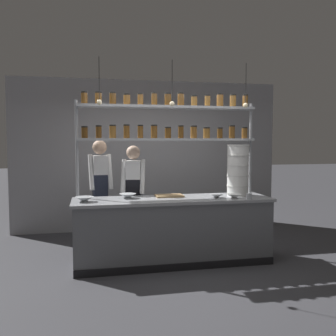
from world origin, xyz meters
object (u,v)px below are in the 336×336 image
prep_bowl_center_front (84,199)px  prep_bowl_center_back (216,196)px  container_stack (238,170)px  cutting_board (169,196)px  chef_left (100,187)px  serving_cup_front (249,196)px  spice_shelf_unit (168,125)px  prep_bowl_near_left (128,196)px  prep_bowl_near_right (234,196)px  chef_center (133,192)px

prep_bowl_center_front → prep_bowl_center_back: size_ratio=1.31×
container_stack → cutting_board: bearing=175.1°
chef_left → cutting_board: 1.16m
serving_cup_front → prep_bowl_center_front: bearing=173.7°
spice_shelf_unit → prep_bowl_center_back: spice_shelf_unit is taller
prep_bowl_near_left → prep_bowl_near_right: (1.47, -0.30, -0.00)m
cutting_board → prep_bowl_center_front: 1.22m
prep_bowl_center_back → serving_cup_front: bearing=-28.2°
cutting_board → prep_bowl_center_back: 0.68m
chef_left → prep_bowl_near_right: chef_left is taller
prep_bowl_near_left → serving_cup_front: 1.69m
spice_shelf_unit → chef_center: size_ratio=1.61×
prep_bowl_near_right → container_stack: bearing=58.9°
prep_bowl_near_right → serving_cup_front: (0.16, -0.14, 0.01)m
prep_bowl_center_front → container_stack: bearing=3.9°
chef_center → container_stack: bearing=-4.2°
container_stack → spice_shelf_unit: bearing=166.3°
spice_shelf_unit → prep_bowl_near_right: (0.85, -0.51, -1.01)m
chef_left → container_stack: bearing=-27.7°
serving_cup_front → spice_shelf_unit: bearing=147.5°
cutting_board → prep_bowl_near_right: 0.93m
prep_bowl_near_right → prep_bowl_center_front: bearing=177.0°
spice_shelf_unit → prep_bowl_center_front: (-1.22, -0.40, -1.00)m
prep_bowl_near_left → prep_bowl_center_front: (-0.59, -0.20, 0.00)m
prep_bowl_center_front → prep_bowl_center_back: 1.82m
spice_shelf_unit → serving_cup_front: bearing=-32.5°
container_stack → prep_bowl_center_front: bearing=-176.1°
spice_shelf_unit → chef_center: 1.14m
spice_shelf_unit → prep_bowl_near_left: (-0.62, -0.20, -1.00)m
container_stack → prep_bowl_center_front: container_stack is taller
chef_center → serving_cup_front: chef_center is taller
container_stack → serving_cup_front: bearing=-89.5°
container_stack → prep_bowl_near_right: container_stack is taller
prep_bowl_center_back → spice_shelf_unit: bearing=144.9°
chef_left → prep_bowl_center_back: bearing=-37.3°
prep_bowl_center_front → cutting_board: bearing=11.3°
container_stack → prep_bowl_near_left: container_stack is taller
prep_bowl_near_left → serving_cup_front: size_ratio=2.87×
cutting_board → chef_left: bearing=146.5°
chef_left → prep_bowl_center_back: 1.84m
serving_cup_front → prep_bowl_center_back: bearing=151.8°
prep_bowl_near_right → serving_cup_front: size_ratio=2.59×
chef_left → chef_center: chef_left is taller
prep_bowl_center_front → prep_bowl_near_right: bearing=-3.0°
chef_left → prep_bowl_center_back: (1.59, -0.91, -0.07)m
chef_left → cutting_board: (0.97, -0.64, -0.08)m
cutting_board → prep_bowl_near_right: bearing=-21.9°
serving_cup_front → prep_bowl_near_left: bearing=164.9°
chef_left → prep_bowl_center_back: size_ratio=9.23×
container_stack → cutting_board: container_stack is taller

